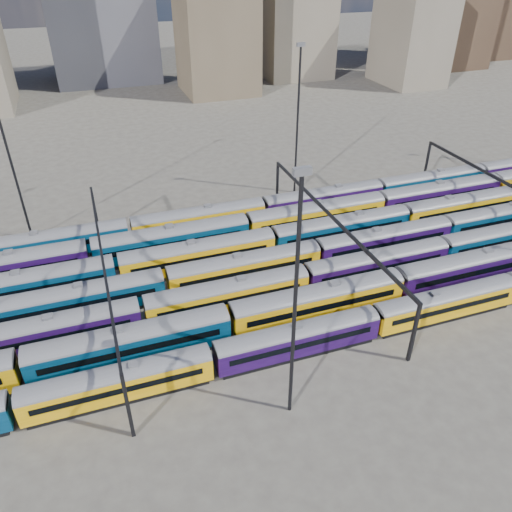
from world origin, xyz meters
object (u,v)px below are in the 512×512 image
object	(u,v)px
rake_0	(213,357)
mast_2	(295,297)
rake_1	(398,281)
rake_2	(228,293)

from	to	relation	value
rake_0	mast_2	distance (m)	14.67
rake_0	rake_1	xyz separation A→B (m)	(25.53, 5.00, 0.38)
rake_0	rake_2	xyz separation A→B (m)	(4.63, 10.00, 0.21)
rake_1	mast_2	world-z (taller)	mast_2
rake_2	rake_0	bearing A→B (deg)	-114.85
rake_2	mast_2	world-z (taller)	mast_2
rake_1	rake_2	distance (m)	21.49
rake_2	mast_2	size ratio (longest dim) A/B	5.70
rake_1	mast_2	xyz separation A→B (m)	(-19.66, -12.00, 11.10)
rake_2	mast_2	xyz separation A→B (m)	(1.24, -17.00, 11.27)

